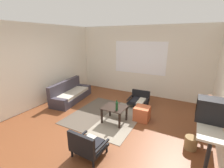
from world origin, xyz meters
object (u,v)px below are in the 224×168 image
crt_television (211,110)px  wicker_basket (191,143)px  couch (70,94)px  coffee_table (114,110)px  glass_bottle (117,106)px  clay_vase (209,104)px  armchair_by_window (139,99)px  armchair_striped_foreground (87,145)px  ottoman_orange (142,113)px  console_shelf (208,122)px

crt_television → wicker_basket: size_ratio=1.75×
couch → coffee_table: 2.25m
couch → glass_bottle: bearing=-18.1°
clay_vase → glass_bottle: 2.07m
armchair_by_window → crt_television: size_ratio=1.37×
wicker_basket → couch: bearing=168.7°
armchair_by_window → crt_television: 2.67m
couch → coffee_table: bearing=-15.9°
armchair_by_window → clay_vase: size_ratio=2.13×
coffee_table → glass_bottle: 0.28m
armchair_striped_foreground → ottoman_orange: armchair_striped_foreground is taller
console_shelf → glass_bottle: (-2.01, 0.07, -0.15)m
coffee_table → crt_television: size_ratio=1.28×
crt_television → glass_bottle: size_ratio=1.69×
coffee_table → console_shelf: console_shelf is taller
clay_vase → ottoman_orange: bearing=171.0°
ottoman_orange → console_shelf: size_ratio=0.25×
coffee_table → wicker_basket: bearing=-6.0°
armchair_striped_foreground → glass_bottle: glass_bottle is taller
coffee_table → clay_vase: (2.15, 0.24, 0.55)m
coffee_table → ottoman_orange: bearing=36.8°
crt_television → coffee_table: bearing=171.0°
glass_bottle → wicker_basket: 1.84m
coffee_table → ottoman_orange: (0.64, 0.48, -0.16)m
armchair_striped_foreground → console_shelf: console_shelf is taller
coffee_table → couch: bearing=164.1°
clay_vase → wicker_basket: size_ratio=1.12×
coffee_table → console_shelf: (2.15, -0.21, 0.35)m
coffee_table → clay_vase: clay_vase is taller
couch → ottoman_orange: size_ratio=4.49×
console_shelf → glass_bottle: console_shelf is taller
couch → ottoman_orange: 2.81m
armchair_striped_foreground → glass_bottle: 1.33m
wicker_basket → console_shelf: bearing=-1.7°
console_shelf → wicker_basket: console_shelf is taller
coffee_table → glass_bottle: bearing=-44.3°
glass_bottle → wicker_basket: size_ratio=1.04×
couch → coffee_table: (2.16, -0.62, 0.13)m
armchair_striped_foreground → wicker_basket: bearing=34.6°
console_shelf → glass_bottle: size_ratio=5.85×
ottoman_orange → couch: bearing=177.1°
ottoman_orange → clay_vase: size_ratio=1.35×
coffee_table → crt_television: 2.27m
couch → console_shelf: bearing=-10.8°
coffee_table → console_shelf: bearing=-5.6°
coffee_table → armchair_by_window: size_ratio=0.94×
armchair_by_window → crt_television: crt_television is taller
couch → armchair_striped_foreground: (2.31, -2.05, 0.04)m
console_shelf → wicker_basket: (-0.22, 0.01, -0.57)m
crt_television → glass_bottle: (-2.00, 0.20, -0.45)m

